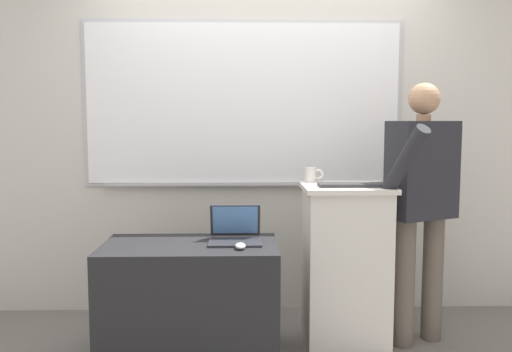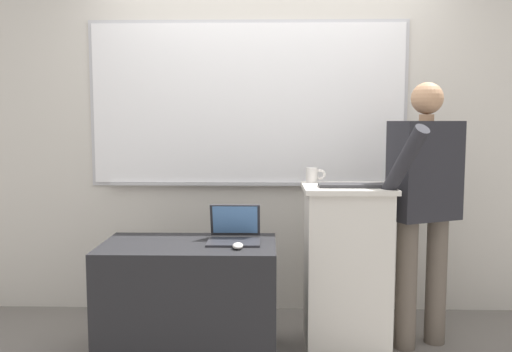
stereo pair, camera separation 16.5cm
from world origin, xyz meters
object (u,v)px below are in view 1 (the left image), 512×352
object	(u,v)px
computer_mouse_by_laptop	(240,246)
coffee_mug	(311,175)
lectern_podium	(345,265)
side_desk	(190,301)
wireless_keyboard	(353,185)
person_presenter	(422,195)
laptop	(235,231)

from	to	relation	value
computer_mouse_by_laptop	coffee_mug	xyz separation A→B (m)	(0.46, 0.49, 0.36)
lectern_podium	side_desk	world-z (taller)	lectern_podium
lectern_podium	computer_mouse_by_laptop	xyz separation A→B (m)	(-0.66, -0.31, 0.20)
wireless_keyboard	lectern_podium	bearing A→B (deg)	112.12
side_desk	wireless_keyboard	bearing A→B (deg)	6.40
wireless_keyboard	side_desk	bearing A→B (deg)	-173.60
lectern_podium	person_presenter	world-z (taller)	person_presenter
computer_mouse_by_laptop	side_desk	bearing A→B (deg)	155.84
laptop	wireless_keyboard	size ratio (longest dim) A/B	0.75
side_desk	coffee_mug	bearing A→B (deg)	24.82
computer_mouse_by_laptop	coffee_mug	distance (m)	0.76
lectern_podium	laptop	bearing A→B (deg)	-171.84
computer_mouse_by_laptop	wireless_keyboard	bearing A→B (deg)	19.68
wireless_keyboard	coffee_mug	size ratio (longest dim) A/B	3.26
lectern_podium	coffee_mug	world-z (taller)	coffee_mug
side_desk	laptop	world-z (taller)	laptop
side_desk	person_presenter	distance (m)	1.57
side_desk	person_presenter	size ratio (longest dim) A/B	0.62
lectern_podium	laptop	world-z (taller)	lectern_podium
person_presenter	wireless_keyboard	distance (m)	0.47
computer_mouse_by_laptop	lectern_podium	bearing A→B (deg)	24.95
wireless_keyboard	computer_mouse_by_laptop	size ratio (longest dim) A/B	4.13
person_presenter	computer_mouse_by_laptop	xyz separation A→B (m)	(-1.13, -0.32, -0.24)
laptop	computer_mouse_by_laptop	bearing A→B (deg)	-81.32
lectern_podium	coffee_mug	xyz separation A→B (m)	(-0.20, 0.18, 0.56)
person_presenter	laptop	distance (m)	1.19
wireless_keyboard	computer_mouse_by_laptop	xyz separation A→B (m)	(-0.68, -0.24, -0.32)
lectern_podium	wireless_keyboard	bearing A→B (deg)	-67.88
person_presenter	laptop	xyz separation A→B (m)	(-1.17, -0.12, -0.20)
coffee_mug	lectern_podium	bearing A→B (deg)	-42.34
coffee_mug	wireless_keyboard	bearing A→B (deg)	-47.37
person_presenter	coffee_mug	distance (m)	0.70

